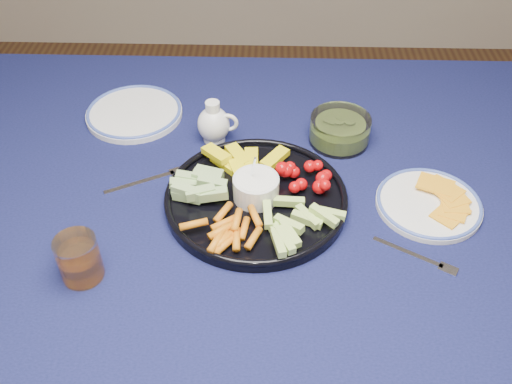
{
  "coord_description": "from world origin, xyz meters",
  "views": [
    {
      "loc": [
        0.03,
        -0.81,
        1.5
      ],
      "look_at": [
        0.01,
        -0.02,
        0.77
      ],
      "focal_mm": 40.0,
      "sensor_mm": 36.0,
      "label": 1
    }
  ],
  "objects_px": {
    "juice_tumbler": "(80,261)",
    "pickle_bowl": "(340,131)",
    "creamer_pitcher": "(214,124)",
    "crudite_platter": "(255,195)",
    "side_plate_extra": "(134,113)",
    "dining_table": "(253,226)",
    "cheese_plate": "(429,203)"
  },
  "relations": [
    {
      "from": "crudite_platter",
      "to": "juice_tumbler",
      "type": "distance_m",
      "value": 0.34
    },
    {
      "from": "juice_tumbler",
      "to": "side_plate_extra",
      "type": "height_order",
      "value": "juice_tumbler"
    },
    {
      "from": "dining_table",
      "to": "pickle_bowl",
      "type": "height_order",
      "value": "pickle_bowl"
    },
    {
      "from": "pickle_bowl",
      "to": "creamer_pitcher",
      "type": "bearing_deg",
      "value": -179.39
    },
    {
      "from": "pickle_bowl",
      "to": "juice_tumbler",
      "type": "bearing_deg",
      "value": -139.92
    },
    {
      "from": "crudite_platter",
      "to": "juice_tumbler",
      "type": "xyz_separation_m",
      "value": [
        -0.28,
        -0.18,
        0.02
      ]
    },
    {
      "from": "side_plate_extra",
      "to": "pickle_bowl",
      "type": "bearing_deg",
      "value": -9.95
    },
    {
      "from": "cheese_plate",
      "to": "juice_tumbler",
      "type": "xyz_separation_m",
      "value": [
        -0.61,
        -0.18,
        0.03
      ]
    },
    {
      "from": "crudite_platter",
      "to": "pickle_bowl",
      "type": "relative_size",
      "value": 2.71
    },
    {
      "from": "juice_tumbler",
      "to": "side_plate_extra",
      "type": "xyz_separation_m",
      "value": [
        -0.0,
        0.47,
        -0.03
      ]
    },
    {
      "from": "dining_table",
      "to": "side_plate_extra",
      "type": "bearing_deg",
      "value": 137.4
    },
    {
      "from": "juice_tumbler",
      "to": "creamer_pitcher",
      "type": "bearing_deg",
      "value": 63.61
    },
    {
      "from": "cheese_plate",
      "to": "side_plate_extra",
      "type": "relative_size",
      "value": 0.91
    },
    {
      "from": "side_plate_extra",
      "to": "creamer_pitcher",
      "type": "bearing_deg",
      "value": -23.58
    },
    {
      "from": "creamer_pitcher",
      "to": "crudite_platter",
      "type": "bearing_deg",
      "value": -64.94
    },
    {
      "from": "crudite_platter",
      "to": "creamer_pitcher",
      "type": "distance_m",
      "value": 0.22
    },
    {
      "from": "cheese_plate",
      "to": "juice_tumbler",
      "type": "relative_size",
      "value": 2.39
    },
    {
      "from": "dining_table",
      "to": "crudite_platter",
      "type": "distance_m",
      "value": 0.11
    },
    {
      "from": "juice_tumbler",
      "to": "cheese_plate",
      "type": "bearing_deg",
      "value": 16.78
    },
    {
      "from": "pickle_bowl",
      "to": "cheese_plate",
      "type": "relative_size",
      "value": 0.65
    },
    {
      "from": "cheese_plate",
      "to": "pickle_bowl",
      "type": "bearing_deg",
      "value": 127.62
    },
    {
      "from": "creamer_pitcher",
      "to": "pickle_bowl",
      "type": "relative_size",
      "value": 0.75
    },
    {
      "from": "juice_tumbler",
      "to": "pickle_bowl",
      "type": "bearing_deg",
      "value": 40.08
    },
    {
      "from": "dining_table",
      "to": "side_plate_extra",
      "type": "distance_m",
      "value": 0.39
    },
    {
      "from": "crudite_platter",
      "to": "dining_table",
      "type": "bearing_deg",
      "value": 99.07
    },
    {
      "from": "creamer_pitcher",
      "to": "side_plate_extra",
      "type": "xyz_separation_m",
      "value": [
        -0.19,
        0.08,
        -0.03
      ]
    },
    {
      "from": "dining_table",
      "to": "creamer_pitcher",
      "type": "relative_size",
      "value": 17.38
    },
    {
      "from": "dining_table",
      "to": "cheese_plate",
      "type": "bearing_deg",
      "value": -4.06
    },
    {
      "from": "pickle_bowl",
      "to": "side_plate_extra",
      "type": "distance_m",
      "value": 0.47
    },
    {
      "from": "cheese_plate",
      "to": "side_plate_extra",
      "type": "distance_m",
      "value": 0.68
    },
    {
      "from": "dining_table",
      "to": "crudite_platter",
      "type": "relative_size",
      "value": 4.78
    },
    {
      "from": "crudite_platter",
      "to": "creamer_pitcher",
      "type": "relative_size",
      "value": 3.63
    }
  ]
}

